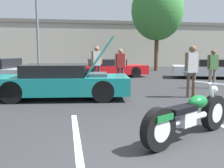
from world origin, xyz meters
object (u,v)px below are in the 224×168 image
object	(u,v)px
spectator_by_show_car	(120,64)
spectator_near_motorcycle	(213,65)
light_pole	(38,11)
show_car_hood_open	(62,81)
spectator_midground	(192,67)
parked_car_right_row	(212,69)
spectator_far_lot	(97,61)
tree_background	(157,10)
motorcycle	(189,116)
parked_car_mid_row	(109,68)

from	to	relation	value
spectator_by_show_car	spectator_near_motorcycle	bearing A→B (deg)	-23.31
light_pole	show_car_hood_open	world-z (taller)	light_pole
spectator_by_show_car	spectator_midground	xyz separation A→B (m)	(1.78, -3.36, 0.06)
parked_car_right_row	spectator_far_lot	world-z (taller)	spectator_far_lot
spectator_by_show_car	spectator_midground	world-z (taller)	spectator_midground
light_pole	spectator_by_show_car	xyz separation A→B (m)	(4.51, -9.15, -3.60)
tree_background	show_car_hood_open	bearing A→B (deg)	-124.62
motorcycle	parked_car_mid_row	distance (m)	10.90
spectator_near_motorcycle	spectator_midground	world-z (taller)	spectator_midground
light_pole	tree_background	bearing A→B (deg)	-8.93
motorcycle	spectator_midground	xyz separation A→B (m)	(2.05, 3.80, 0.65)
spectator_near_motorcycle	spectator_by_show_car	bearing A→B (deg)	156.69
parked_car_right_row	spectator_midground	xyz separation A→B (m)	(-4.18, -5.43, 0.52)
show_car_hood_open	spectator_far_lot	size ratio (longest dim) A/B	2.57
light_pole	parked_car_right_row	xyz separation A→B (m)	(10.47, -7.08, -4.07)
show_car_hood_open	light_pole	bearing A→B (deg)	106.16
light_pole	spectator_midground	size ratio (longest dim) A/B	4.74
show_car_hood_open	spectator_midground	distance (m)	4.47
spectator_midground	spectator_far_lot	xyz separation A→B (m)	(-2.77, 4.18, 0.03)
light_pole	parked_car_mid_row	distance (m)	8.21
tree_background	parked_car_mid_row	distance (m)	7.31
spectator_far_lot	parked_car_right_row	bearing A→B (deg)	10.16
motorcycle	spectator_far_lot	distance (m)	8.04
tree_background	motorcycle	bearing A→B (deg)	-108.20
light_pole	parked_car_mid_row	world-z (taller)	light_pole
parked_car_mid_row	motorcycle	bearing A→B (deg)	-99.63
motorcycle	parked_car_mid_row	world-z (taller)	parked_car_mid_row
spectator_near_motorcycle	spectator_midground	bearing A→B (deg)	-137.27
light_pole	show_car_hood_open	bearing A→B (deg)	-81.05
parked_car_mid_row	spectator_by_show_car	bearing A→B (deg)	-99.34
parked_car_mid_row	spectator_near_motorcycle	distance (m)	6.43
spectator_near_motorcycle	spectator_far_lot	world-z (taller)	spectator_far_lot
parked_car_right_row	spectator_midground	distance (m)	6.87
light_pole	motorcycle	xyz separation A→B (m)	(4.24, -16.31, -4.19)
parked_car_mid_row	tree_background	bearing A→B (deg)	33.86
spectator_near_motorcycle	spectator_far_lot	bearing A→B (deg)	152.72
show_car_hood_open	motorcycle	bearing A→B (deg)	-54.45
light_pole	show_car_hood_open	xyz separation A→B (m)	(1.88, -11.94, -4.02)
motorcycle	parked_car_right_row	size ratio (longest dim) A/B	0.45
light_pole	spectator_midground	distance (m)	14.45
show_car_hood_open	spectator_midground	xyz separation A→B (m)	(4.41, -0.57, 0.48)
show_car_hood_open	spectator_by_show_car	xyz separation A→B (m)	(2.63, 2.78, 0.42)
spectator_by_show_car	spectator_midground	bearing A→B (deg)	-62.08
parked_car_mid_row	spectator_far_lot	distance (m)	3.17
show_car_hood_open	parked_car_mid_row	bearing A→B (deg)	74.39
show_car_hood_open	spectator_far_lot	xyz separation A→B (m)	(1.64, 3.61, 0.51)
spectator_near_motorcycle	spectator_by_show_car	size ratio (longest dim) A/B	0.98
tree_background	parked_car_right_row	xyz separation A→B (m)	(1.34, -5.65, -4.15)
motorcycle	spectator_midground	world-z (taller)	spectator_midground
show_car_hood_open	spectator_by_show_car	bearing A→B (deg)	53.82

